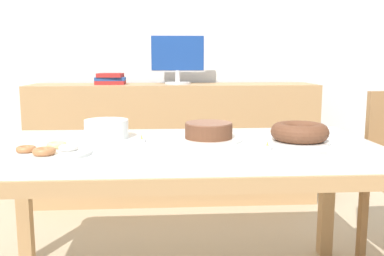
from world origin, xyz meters
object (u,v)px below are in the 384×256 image
plate_stack (107,129)px  tealight_right_edge (267,147)px  computer_monitor (178,59)px  pastry_platter (49,151)px  book_stack (110,79)px  cake_golden_bundt (300,133)px  tealight_near_front (142,140)px  cake_chocolate_round (209,132)px

plate_stack → tealight_right_edge: (0.71, -0.31, -0.03)m
computer_monitor → pastry_platter: size_ratio=1.27×
computer_monitor → book_stack: bearing=179.8°
cake_golden_bundt → pastry_platter: 1.08m
computer_monitor → pastry_platter: 1.74m
book_stack → tealight_right_edge: 1.79m
tealight_near_front → book_stack: bearing=102.4°
pastry_platter → tealight_near_front: 0.42m
cake_chocolate_round → tealight_right_edge: size_ratio=7.91×
tealight_right_edge → tealight_near_front: (-0.54, 0.19, 0.00)m
book_stack → plate_stack: 1.28m
computer_monitor → tealight_near_front: computer_monitor is taller
cake_chocolate_round → tealight_near_front: cake_chocolate_round is taller
cake_golden_bundt → tealight_right_edge: (-0.18, -0.12, -0.03)m
computer_monitor → cake_golden_bundt: (0.50, -1.44, -0.33)m
cake_golden_bundt → tealight_right_edge: 0.22m
computer_monitor → cake_golden_bundt: size_ratio=1.55×
cake_chocolate_round → pastry_platter: (-0.67, -0.26, -0.03)m
book_stack → tealight_right_edge: bearing=-61.8°
tealight_near_front → plate_stack: bearing=145.4°
tealight_right_edge → book_stack: bearing=118.2°
computer_monitor → cake_chocolate_round: (0.10, -1.35, -0.34)m
plate_stack → tealight_near_front: size_ratio=5.25×
computer_monitor → tealight_right_edge: (0.33, -1.57, -0.37)m
tealight_right_edge → plate_stack: bearing=156.5°
pastry_platter → plate_stack: (0.18, 0.35, 0.03)m
book_stack → cake_chocolate_round: book_stack is taller
book_stack → cake_chocolate_round: bearing=-65.6°
pastry_platter → book_stack: bearing=88.1°
tealight_right_edge → computer_monitor: bearing=101.8°
tealight_near_front → cake_golden_bundt: bearing=-5.3°
computer_monitor → tealight_right_edge: 1.64m
book_stack → cake_golden_bundt: book_stack is taller
plate_stack → tealight_right_edge: bearing=-23.5°
tealight_right_edge → pastry_platter: bearing=-177.3°
pastry_platter → tealight_near_front: size_ratio=8.32×
computer_monitor → tealight_near_front: bearing=-98.8°
pastry_platter → tealight_near_front: bearing=33.1°
cake_chocolate_round → pastry_platter: 0.71m
cake_chocolate_round → tealight_near_front: (-0.31, -0.02, -0.03)m
book_stack → cake_chocolate_round: (0.61, -1.35, -0.19)m
book_stack → cake_golden_bundt: bearing=-54.8°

